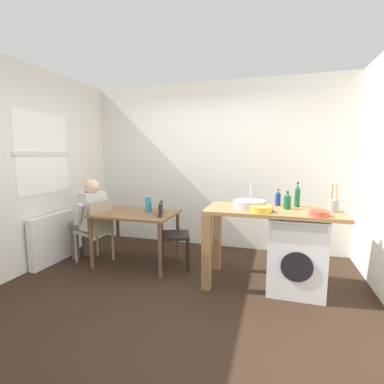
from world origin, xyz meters
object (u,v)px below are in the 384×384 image
(mixing_bowl, at_px, (261,209))
(utensil_crock, at_px, (333,205))
(bottle_tall_green, at_px, (278,198))
(bottle_squat_brown, at_px, (287,201))
(seated_person, at_px, (89,215))
(washing_machine, at_px, (295,253))
(chair_opposite, at_px, (169,231))
(chair_person_seat, at_px, (97,228))
(bottle_clear_small, at_px, (297,196))
(colander, at_px, (319,213))
(dining_table, at_px, (136,219))
(vase, at_px, (149,204))

(mixing_bowl, bearing_deg, utensil_crock, 18.33)
(bottle_tall_green, xyz_separation_m, bottle_squat_brown, (0.10, -0.20, 0.00))
(seated_person, bearing_deg, washing_machine, -74.42)
(bottle_squat_brown, relative_size, utensil_crock, 0.69)
(chair_opposite, bearing_deg, chair_person_seat, -101.72)
(chair_opposite, xyz_separation_m, bottle_clear_small, (1.61, 0.06, 0.55))
(bottle_tall_green, relative_size, colander, 1.00)
(dining_table, distance_m, washing_machine, 2.10)
(dining_table, bearing_deg, washing_machine, -4.27)
(chair_person_seat, relative_size, mixing_bowl, 3.85)
(seated_person, bearing_deg, dining_table, -66.71)
(utensil_crock, distance_m, colander, 0.33)
(bottle_squat_brown, bearing_deg, utensil_crock, -1.70)
(dining_table, xyz_separation_m, seated_person, (-0.70, -0.07, 0.03))
(dining_table, distance_m, utensil_crock, 2.48)
(dining_table, xyz_separation_m, colander, (2.27, -0.37, 0.31))
(chair_opposite, bearing_deg, utensil_crock, 66.45)
(bottle_squat_brown, bearing_deg, chair_opposite, 175.65)
(chair_opposite, bearing_deg, colander, 57.64)
(bottle_tall_green, xyz_separation_m, bottle_clear_small, (0.22, -0.02, 0.04))
(seated_person, distance_m, mixing_bowl, 2.43)
(chair_person_seat, xyz_separation_m, bottle_squat_brown, (2.53, 0.03, 0.50))
(dining_table, xyz_separation_m, utensil_crock, (2.45, -0.10, 0.35))
(chair_person_seat, relative_size, colander, 4.50)
(chair_person_seat, height_order, bottle_tall_green, bottle_tall_green)
(chair_person_seat, relative_size, bottle_tall_green, 4.48)
(chair_opposite, relative_size, colander, 4.50)
(utensil_crock, relative_size, colander, 1.50)
(chair_person_seat, relative_size, bottle_squat_brown, 4.38)
(washing_machine, bearing_deg, seated_person, 178.33)
(chair_opposite, relative_size, bottle_tall_green, 4.48)
(chair_opposite, distance_m, washing_machine, 1.62)
(utensil_crock, bearing_deg, mixing_bowl, -161.67)
(dining_table, bearing_deg, bottle_clear_small, 2.39)
(chair_person_seat, distance_m, mixing_bowl, 2.30)
(bottle_clear_small, bearing_deg, chair_opposite, -177.78)
(dining_table, height_order, washing_machine, washing_machine)
(utensil_crock, distance_m, vase, 2.32)
(chair_opposite, distance_m, utensil_crock, 2.03)
(colander, bearing_deg, washing_machine, 130.74)
(vase, bearing_deg, mixing_bowl, -16.32)
(bottle_clear_small, height_order, utensil_crock, utensil_crock)
(bottle_tall_green, height_order, mixing_bowl, bottle_tall_green)
(chair_person_seat, height_order, mixing_bowl, mixing_bowl)
(bottle_tall_green, distance_m, bottle_squat_brown, 0.22)
(dining_table, xyz_separation_m, bottle_clear_small, (2.09, 0.09, 0.41))
(bottle_squat_brown, xyz_separation_m, vase, (-1.83, 0.19, -0.17))
(dining_table, bearing_deg, bottle_squat_brown, -2.58)
(utensil_crock, bearing_deg, bottle_squat_brown, 178.30)
(colander, bearing_deg, bottle_squat_brown, 136.07)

